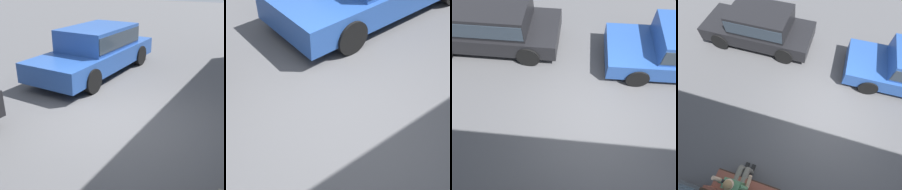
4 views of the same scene
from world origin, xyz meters
The scene contains 2 objects.
ground_plane centered at (0.00, 0.00, 0.00)m, with size 60.00×60.00×0.00m, color #4C4C4F.
parked_car_mid centered at (3.36, -2.56, 0.79)m, with size 4.33×1.87×1.42m.
Camera 3 is at (0.63, 2.60, 5.17)m, focal length 35.00 mm.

